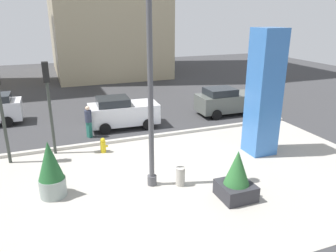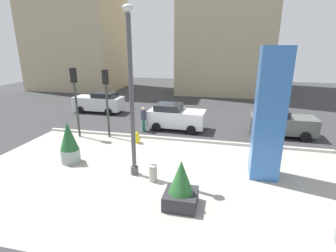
{
  "view_description": "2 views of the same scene",
  "coord_description": "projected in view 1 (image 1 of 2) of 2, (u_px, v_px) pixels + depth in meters",
  "views": [
    {
      "loc": [
        -4.56,
        -12.63,
        6.4
      ],
      "look_at": [
        0.28,
        0.13,
        1.66
      ],
      "focal_mm": 35.09,
      "sensor_mm": 36.0,
      "label": 1
    },
    {
      "loc": [
        2.86,
        -12.06,
        5.8
      ],
      "look_at": [
        0.16,
        -0.26,
        2.0
      ],
      "focal_mm": 27.74,
      "sensor_mm": 36.0,
      "label": 2
    }
  ],
  "objects": [
    {
      "name": "lamp_post",
      "position": [
        151.0,
        96.0,
        11.7
      ],
      "size": [
        0.44,
        0.44,
        7.31
      ],
      "color": "#4C4C51",
      "rests_on": "ground_plane"
    },
    {
      "name": "art_pillar_blue",
      "position": [
        264.0,
        94.0,
        14.95
      ],
      "size": [
        1.22,
        1.22,
        5.79
      ],
      "primitive_type": "cube",
      "color": "#3870BC",
      "rests_on": "ground_plane"
    },
    {
      "name": "concrete_bollard",
      "position": [
        180.0,
        176.0,
        12.72
      ],
      "size": [
        0.36,
        0.36,
        0.75
      ],
      "primitive_type": "cylinder",
      "color": "#B2ADA3",
      "rests_on": "ground_plane"
    },
    {
      "name": "potted_plant_by_pillar",
      "position": [
        51.0,
        170.0,
        11.74
      ],
      "size": [
        0.96,
        0.96,
        2.16
      ],
      "color": "gray",
      "rests_on": "ground_plane"
    },
    {
      "name": "car_passing_lane",
      "position": [
        227.0,
        101.0,
        21.56
      ],
      "size": [
        4.13,
        2.06,
        1.78
      ],
      "color": "#565B56",
      "rests_on": "ground_plane"
    },
    {
      "name": "pedestrian_crossing",
      "position": [
        88.0,
        120.0,
        17.45
      ],
      "size": [
        0.48,
        0.48,
        1.74
      ],
      "color": "#236656",
      "rests_on": "ground_plane"
    },
    {
      "name": "car_far_lane",
      "position": [
        122.0,
        112.0,
        19.05
      ],
      "size": [
        4.05,
        2.2,
        1.81
      ],
      "color": "silver",
      "rests_on": "ground_plane"
    },
    {
      "name": "traffic_light_corner",
      "position": [
        48.0,
        93.0,
        14.76
      ],
      "size": [
        0.28,
        0.42,
        4.36
      ],
      "color": "#333833",
      "rests_on": "ground_plane"
    },
    {
      "name": "ground_plane",
      "position": [
        139.0,
        133.0,
        18.31
      ],
      "size": [
        60.0,
        60.0,
        0.0
      ],
      "primitive_type": "plane",
      "color": "#38383A"
    },
    {
      "name": "plaza_pavement",
      "position": [
        180.0,
        183.0,
        13.01
      ],
      "size": [
        18.0,
        10.0,
        0.02
      ],
      "primitive_type": "cube",
      "color": "#ADA89E",
      "rests_on": "ground_plane"
    },
    {
      "name": "fire_hydrant",
      "position": [
        103.0,
        145.0,
        15.71
      ],
      "size": [
        0.36,
        0.26,
        0.75
      ],
      "color": "gold",
      "rests_on": "ground_plane"
    },
    {
      "name": "curb_strip",
      "position": [
        143.0,
        137.0,
        17.51
      ],
      "size": [
        18.0,
        0.24,
        0.16
      ],
      "primitive_type": "cube",
      "color": "#B7B2A8",
      "rests_on": "ground_plane"
    },
    {
      "name": "potted_plant_near_left",
      "position": [
        237.0,
        178.0,
        11.71
      ],
      "size": [
        1.22,
        1.22,
        1.85
      ],
      "color": "#2D2D33",
      "rests_on": "ground_plane"
    }
  ]
}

